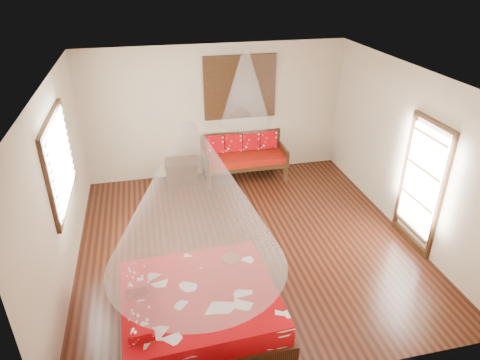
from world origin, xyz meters
name	(u,v)px	position (x,y,z in m)	size (l,w,h in m)	color
room	(247,168)	(0.00, 0.00, 1.40)	(5.54, 5.54, 2.84)	black
bed	(198,307)	(-1.03, -1.60, 0.25)	(2.12, 1.94, 0.64)	black
daybed	(244,155)	(0.52, 2.38, 0.52)	(1.77, 0.79, 0.94)	black
storage_chest	(182,171)	(-0.82, 2.45, 0.24)	(0.74, 0.57, 0.48)	black
shutter_panel	(240,87)	(0.52, 2.72, 1.90)	(1.52, 0.06, 1.32)	black
window_left	(60,161)	(-2.71, 0.20, 1.70)	(0.10, 1.74, 1.34)	black
glazed_door	(421,186)	(2.72, -0.60, 1.07)	(0.08, 1.02, 2.16)	black
wine_tray	(230,256)	(-0.48, -1.04, 0.56)	(0.26, 0.26, 0.21)	brown
mosquito_net_main	(194,201)	(-1.01, -1.60, 1.85)	(2.22, 2.22, 1.80)	white
mosquito_net_daybed	(245,89)	(0.52, 2.25, 2.00)	(1.03, 1.03, 1.50)	white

